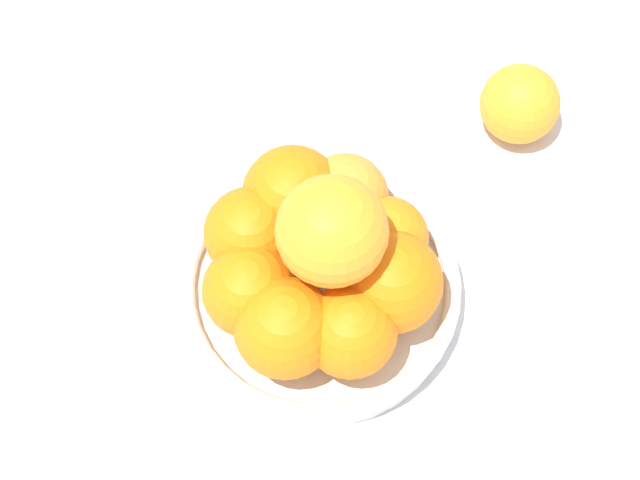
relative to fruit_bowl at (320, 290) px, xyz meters
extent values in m
plane|color=silver|center=(0.00, 0.00, -0.02)|extent=(4.00, 4.00, 0.00)
cylinder|color=silver|center=(0.00, 0.00, -0.01)|extent=(0.22, 0.22, 0.02)
torus|color=silver|center=(0.00, 0.00, 0.01)|extent=(0.23, 0.23, 0.01)
sphere|color=orange|center=(-0.05, -0.02, 0.05)|extent=(0.07, 0.07, 0.07)
sphere|color=orange|center=(-0.02, -0.06, 0.05)|extent=(0.07, 0.07, 0.07)
sphere|color=orange|center=(0.02, -0.06, 0.06)|extent=(0.08, 0.08, 0.08)
sphere|color=orange|center=(0.06, -0.02, 0.05)|extent=(0.07, 0.07, 0.07)
sphere|color=orange|center=(0.05, 0.02, 0.06)|extent=(0.08, 0.08, 0.08)
sphere|color=orange|center=(0.02, 0.05, 0.05)|extent=(0.07, 0.07, 0.07)
sphere|color=orange|center=(-0.03, 0.05, 0.05)|extent=(0.07, 0.07, 0.07)
sphere|color=orange|center=(-0.05, 0.02, 0.06)|extent=(0.08, 0.08, 0.08)
sphere|color=orange|center=(0.01, 0.00, 0.12)|extent=(0.08, 0.08, 0.08)
sphere|color=orange|center=(0.00, 0.24, 0.02)|extent=(0.07, 0.07, 0.07)
camera|label=1|loc=(0.26, -0.25, 0.79)|focal=60.00mm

